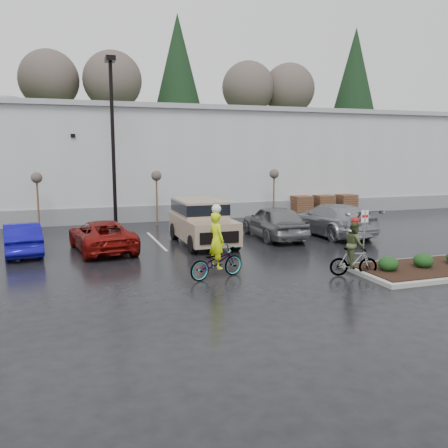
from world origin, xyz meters
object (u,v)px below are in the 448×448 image
object	(u,v)px
car_red	(102,236)
sapling_mid	(156,179)
car_grey	(274,222)
pallet_stack_b	(323,205)
cyclist_olive	(354,254)
lamppost	(112,125)
pallet_stack_a	(301,206)
sapling_west	(37,181)
car_far_silver	(331,220)
pallet_stack_c	(346,204)
sapling_east	(274,177)
suv_tan	(203,223)
car_blue	(22,238)
cyclist_hivis	(217,256)
fire_lane_sign	(364,231)

from	to	relation	value
car_red	sapling_mid	bearing A→B (deg)	-127.05
car_grey	pallet_stack_b	bearing A→B (deg)	-133.35
cyclist_olive	car_red	bearing A→B (deg)	65.82
lamppost	pallet_stack_a	world-z (taller)	lamppost
lamppost	pallet_stack_a	distance (m)	13.61
lamppost	sapling_mid	distance (m)	4.00
sapling_west	car_far_silver	bearing A→B (deg)	-23.72
pallet_stack_b	car_far_silver	size ratio (longest dim) A/B	0.24
pallet_stack_c	car_far_silver	world-z (taller)	car_far_silver
cyclist_olive	sapling_mid	bearing A→B (deg)	35.14
sapling_mid	car_far_silver	distance (m)	10.27
sapling_west	pallet_stack_c	xyz separation A→B (m)	(20.00, 1.00, -2.05)
sapling_west	sapling_mid	world-z (taller)	same
sapling_east	pallet_stack_a	size ratio (longest dim) A/B	2.37
car_red	cyclist_olive	world-z (taller)	cyclist_olive
suv_tan	pallet_stack_c	bearing A→B (deg)	30.85
pallet_stack_a	sapling_west	bearing A→B (deg)	-176.53
car_blue	car_grey	size ratio (longest dim) A/B	0.83
pallet_stack_a	cyclist_hivis	size ratio (longest dim) A/B	0.53
pallet_stack_b	pallet_stack_c	xyz separation A→B (m)	(1.80, 0.00, 0.00)
pallet_stack_b	suv_tan	distance (m)	13.16
pallet_stack_a	car_grey	distance (m)	8.85
sapling_west	car_far_silver	world-z (taller)	sapling_west
pallet_stack_a	car_blue	bearing A→B (deg)	-157.20
car_grey	car_far_silver	distance (m)	3.16
car_far_silver	lamppost	bearing A→B (deg)	-30.37
lamppost	cyclist_hivis	bearing A→B (deg)	-79.01
sapling_west	car_red	size ratio (longest dim) A/B	0.66
pallet_stack_a	car_red	size ratio (longest dim) A/B	0.28
sapling_west	fire_lane_sign	xyz separation A→B (m)	(11.80, -12.80, -1.32)
car_far_silver	cyclist_hivis	bearing A→B (deg)	33.41
cyclist_olive	car_far_silver	bearing A→B (deg)	-8.29
sapling_east	car_blue	bearing A→B (deg)	-157.03
suv_tan	sapling_mid	bearing A→B (deg)	97.95
fire_lane_sign	cyclist_hivis	size ratio (longest dim) A/B	0.86
cyclist_hivis	pallet_stack_c	bearing A→B (deg)	-62.42
pallet_stack_c	cyclist_olive	bearing A→B (deg)	-122.08
car_grey	pallet_stack_a	bearing A→B (deg)	-125.47
car_blue	car_far_silver	bearing A→B (deg)	172.03
pallet_stack_b	car_blue	world-z (taller)	same
pallet_stack_a	car_blue	size ratio (longest dim) A/B	0.33
lamppost	sapling_east	size ratio (longest dim) A/B	2.88
sapling_mid	fire_lane_sign	world-z (taller)	sapling_mid
car_red	car_far_silver	distance (m)	11.54
cyclist_olive	cyclist_hivis	bearing A→B (deg)	92.27
car_blue	cyclist_hivis	xyz separation A→B (m)	(6.61, -6.29, 0.11)
car_blue	car_grey	distance (m)	11.63
car_grey	cyclist_olive	xyz separation A→B (m)	(-0.41, -7.55, -0.07)
lamppost	pallet_stack_a	bearing A→B (deg)	9.09
car_grey	cyclist_olive	distance (m)	7.56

